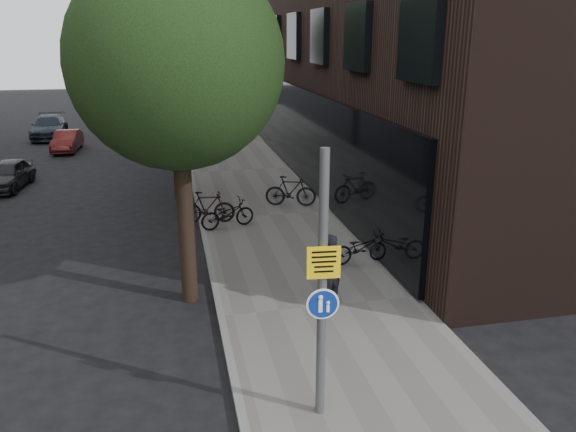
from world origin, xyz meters
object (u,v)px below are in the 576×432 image
object	(u,v)px
parked_car_near	(7,174)
signpost	(322,289)
parked_bike_facade_near	(361,248)
pedestrian	(329,271)

from	to	relation	value
parked_car_near	signpost	bearing A→B (deg)	-55.83
parked_bike_facade_near	pedestrian	bearing A→B (deg)	139.51
pedestrian	parked_bike_facade_near	world-z (taller)	pedestrian
parked_bike_facade_near	signpost	bearing A→B (deg)	149.12
pedestrian	parked_bike_facade_near	distance (m)	2.67
signpost	parked_car_near	distance (m)	18.22
signpost	pedestrian	distance (m)	3.91
signpost	parked_car_near	bearing A→B (deg)	122.91
pedestrian	parked_car_near	xyz separation A→B (m)	(-9.53, 12.59, -0.39)
pedestrian	parked_car_near	distance (m)	15.79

